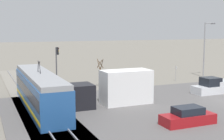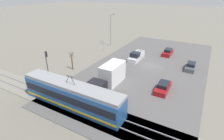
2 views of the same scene
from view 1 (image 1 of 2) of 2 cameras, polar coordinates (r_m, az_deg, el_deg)
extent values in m
cube|color=gray|center=(26.81, -11.11, -9.33)|extent=(69.48, 4.40, 0.08)
cube|color=gray|center=(26.92, -9.59, -8.98)|extent=(68.09, 0.10, 0.14)
cube|color=gray|center=(26.65, -12.65, -9.23)|extent=(68.09, 0.10, 0.14)
cube|color=#235193|center=(31.14, -13.07, -4.06)|extent=(15.42, 2.68, 3.03)
cube|color=black|center=(31.07, -13.09, -3.41)|extent=(14.96, 2.71, 1.01)
cube|color=gold|center=(31.34, -13.02, -5.74)|extent=(15.26, 2.72, 0.29)
cube|color=gray|center=(30.84, -13.16, -0.91)|extent=(15.42, 2.46, 0.43)
cylinder|color=#2D2D33|center=(30.30, -13.06, 0.41)|extent=(0.66, 0.07, 1.15)
cylinder|color=#2D2D33|center=(31.18, -13.35, 0.60)|extent=(0.66, 0.07, 1.15)
cube|color=#2D2D33|center=(30.68, -13.24, 1.52)|extent=(1.10, 0.08, 0.06)
cube|color=black|center=(30.56, -5.84, -4.76)|extent=(2.55, 2.40, 2.36)
cube|color=white|center=(32.21, 2.59, -3.08)|extent=(2.55, 5.10, 3.47)
cube|color=#196B38|center=(33.30, 1.64, -2.12)|extent=(0.02, 2.55, 0.87)
cube|color=silver|center=(39.59, 18.41, -3.32)|extent=(2.02, 5.85, 0.93)
cube|color=black|center=(38.90, 17.57, -2.03)|extent=(1.86, 1.99, 1.00)
cube|color=silver|center=(40.96, 18.89, -1.95)|extent=(0.12, 2.92, 0.54)
cube|color=maroon|center=(26.30, 13.68, -8.71)|extent=(1.80, 4.48, 0.83)
cube|color=black|center=(26.10, 13.73, -7.19)|extent=(1.54, 2.33, 0.61)
cylinder|color=#47474C|center=(39.94, -10.12, 0.22)|extent=(0.16, 0.16, 5.45)
cube|color=black|center=(39.76, -9.94, 3.45)|extent=(0.28, 0.22, 0.95)
sphere|color=#390606|center=(39.76, -9.78, 3.91)|extent=(0.18, 0.18, 0.18)
sphere|color=yellow|center=(39.79, -9.77, 3.45)|extent=(0.18, 0.18, 0.18)
sphere|color=black|center=(39.81, -9.76, 2.99)|extent=(0.18, 0.18, 0.18)
cylinder|color=brown|center=(41.46, -2.16, -1.34)|extent=(0.24, 0.24, 2.67)
cylinder|color=brown|center=(41.45, -2.29, 1.10)|extent=(0.09, 0.76, 1.04)
cylinder|color=brown|center=(41.12, -2.50, 1.18)|extent=(0.92, 0.09, 1.25)
cylinder|color=brown|center=(40.99, -2.05, 1.03)|extent=(0.09, 0.76, 1.04)
cylinder|color=brown|center=(41.30, -1.85, 1.21)|extent=(0.92, 0.09, 1.25)
cylinder|color=gray|center=(51.75, 16.51, 3.51)|extent=(0.20, 0.20, 8.73)
cylinder|color=gray|center=(52.16, 17.37, 8.18)|extent=(0.12, 1.60, 0.12)
cube|color=#515156|center=(52.64, 18.00, 8.08)|extent=(0.36, 0.60, 0.18)
cylinder|color=gray|center=(47.34, 11.59, -0.65)|extent=(0.06, 0.06, 2.22)
cube|color=white|center=(47.23, 11.65, 0.42)|extent=(0.32, 0.02, 0.44)
cube|color=red|center=(47.24, 11.66, 0.42)|extent=(0.31, 0.01, 0.10)
camera|label=2|loc=(19.57, -57.78, 25.39)|focal=28.00mm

